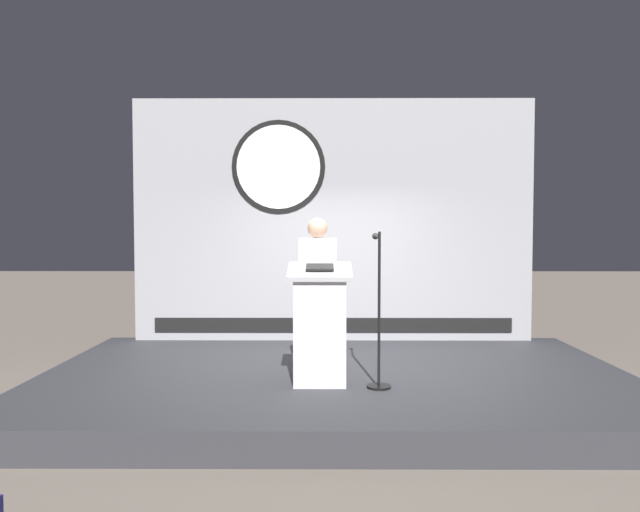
% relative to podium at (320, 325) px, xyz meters
% --- Properties ---
extents(ground_plane, '(40.00, 40.00, 0.00)m').
position_rel_podium_xyz_m(ground_plane, '(0.17, 0.57, -0.90)').
color(ground_plane, '#6B6056').
extents(stage_platform, '(6.40, 4.00, 0.30)m').
position_rel_podium_xyz_m(stage_platform, '(0.17, 0.57, -0.75)').
color(stage_platform, '#333338').
rests_on(stage_platform, ground).
extents(banner_display, '(5.58, 0.12, 3.38)m').
position_rel_podium_xyz_m(banner_display, '(0.15, 2.42, 1.10)').
color(banner_display, '#9E9EA3').
rests_on(banner_display, stage_platform).
extents(podium, '(0.64, 0.50, 1.22)m').
position_rel_podium_xyz_m(podium, '(0.00, 0.00, 0.00)').
color(podium, silver).
rests_on(podium, stage_platform).
extents(speaker_person, '(0.40, 0.26, 1.69)m').
position_rel_podium_xyz_m(speaker_person, '(-0.03, 0.48, 0.27)').
color(speaker_person, black).
rests_on(speaker_person, stage_platform).
extents(microphone_stand, '(0.24, 0.60, 1.54)m').
position_rel_podium_xyz_m(microphone_stand, '(0.58, -0.09, -0.04)').
color(microphone_stand, black).
rests_on(microphone_stand, stage_platform).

